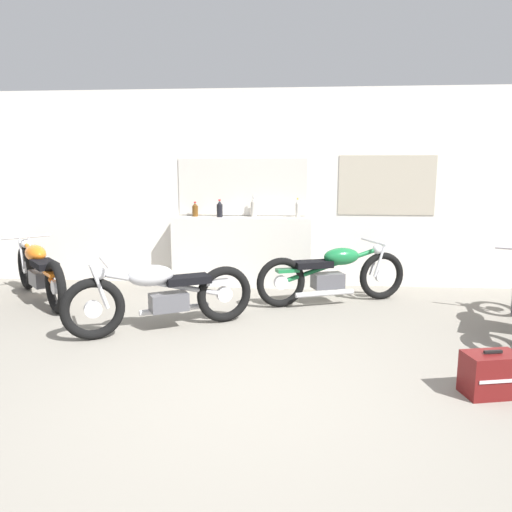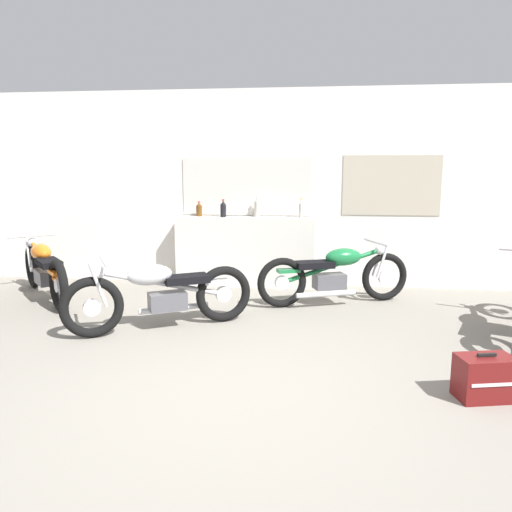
{
  "view_description": "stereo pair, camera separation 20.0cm",
  "coord_description": "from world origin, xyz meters",
  "px_view_note": "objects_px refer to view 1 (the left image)",
  "views": [
    {
      "loc": [
        0.44,
        -3.46,
        1.72
      ],
      "look_at": [
        -0.05,
        2.19,
        0.7
      ],
      "focal_mm": 35.0,
      "sensor_mm": 36.0,
      "label": 1
    },
    {
      "loc": [
        0.64,
        -3.44,
        1.72
      ],
      "look_at": [
        -0.05,
        2.19,
        0.7
      ],
      "focal_mm": 35.0,
      "sensor_mm": 36.0,
      "label": 2
    }
  ],
  "objects_px": {
    "motorcycle_silver": "(162,294)",
    "motorcycle_orange": "(39,271)",
    "bottle_left_center": "(220,209)",
    "bottle_right_center": "(297,209)",
    "hard_case_darkred": "(491,374)",
    "bottle_center": "(254,208)",
    "motorcycle_green": "(333,273)",
    "bottle_leftmost": "(195,210)"
  },
  "relations": [
    {
      "from": "bottle_left_center",
      "to": "bottle_right_center",
      "type": "xyz_separation_m",
      "value": [
        1.1,
        0.0,
        0.01
      ]
    },
    {
      "from": "motorcycle_silver",
      "to": "motorcycle_orange",
      "type": "bearing_deg",
      "value": 151.11
    },
    {
      "from": "motorcycle_orange",
      "to": "bottle_left_center",
      "type": "bearing_deg",
      "value": 23.68
    },
    {
      "from": "bottle_left_center",
      "to": "motorcycle_silver",
      "type": "bearing_deg",
      "value": -98.41
    },
    {
      "from": "bottle_leftmost",
      "to": "bottle_right_center",
      "type": "height_order",
      "value": "bottle_right_center"
    },
    {
      "from": "motorcycle_green",
      "to": "hard_case_darkred",
      "type": "distance_m",
      "value": 2.74
    },
    {
      "from": "bottle_right_center",
      "to": "motorcycle_silver",
      "type": "height_order",
      "value": "bottle_right_center"
    },
    {
      "from": "motorcycle_silver",
      "to": "hard_case_darkred",
      "type": "xyz_separation_m",
      "value": [
        2.9,
        -1.29,
        -0.23
      ]
    },
    {
      "from": "motorcycle_silver",
      "to": "motorcycle_orange",
      "type": "xyz_separation_m",
      "value": [
        -1.92,
        1.06,
        -0.0
      ]
    },
    {
      "from": "bottle_center",
      "to": "motorcycle_silver",
      "type": "distance_m",
      "value": 2.37
    },
    {
      "from": "bottle_left_center",
      "to": "motorcycle_orange",
      "type": "bearing_deg",
      "value": -156.32
    },
    {
      "from": "bottle_leftmost",
      "to": "bottle_right_center",
      "type": "distance_m",
      "value": 1.48
    },
    {
      "from": "bottle_center",
      "to": "bottle_left_center",
      "type": "bearing_deg",
      "value": -170.43
    },
    {
      "from": "motorcycle_green",
      "to": "motorcycle_orange",
      "type": "distance_m",
      "value": 3.79
    },
    {
      "from": "motorcycle_green",
      "to": "bottle_leftmost",
      "type": "bearing_deg",
      "value": 155.96
    },
    {
      "from": "bottle_right_center",
      "to": "motorcycle_orange",
      "type": "xyz_separation_m",
      "value": [
        -3.32,
        -0.97,
        -0.74
      ]
    },
    {
      "from": "bottle_center",
      "to": "motorcycle_silver",
      "type": "xyz_separation_m",
      "value": [
        -0.78,
        -2.11,
        -0.75
      ]
    },
    {
      "from": "bottle_right_center",
      "to": "bottle_center",
      "type": "bearing_deg",
      "value": 172.86
    },
    {
      "from": "motorcycle_silver",
      "to": "motorcycle_green",
      "type": "xyz_separation_m",
      "value": [
        1.87,
        1.23,
        -0.0
      ]
    },
    {
      "from": "hard_case_darkred",
      "to": "motorcycle_green",
      "type": "bearing_deg",
      "value": 112.29
    },
    {
      "from": "motorcycle_orange",
      "to": "hard_case_darkred",
      "type": "bearing_deg",
      "value": -25.98
    },
    {
      "from": "bottle_left_center",
      "to": "bottle_right_center",
      "type": "height_order",
      "value": "bottle_right_center"
    },
    {
      "from": "bottle_leftmost",
      "to": "motorcycle_orange",
      "type": "bearing_deg",
      "value": -150.62
    },
    {
      "from": "bottle_right_center",
      "to": "hard_case_darkred",
      "type": "xyz_separation_m",
      "value": [
        1.5,
        -3.32,
        -0.96
      ]
    },
    {
      "from": "bottle_leftmost",
      "to": "motorcycle_silver",
      "type": "xyz_separation_m",
      "value": [
        0.07,
        -2.1,
        -0.71
      ]
    },
    {
      "from": "motorcycle_silver",
      "to": "hard_case_darkred",
      "type": "relative_size",
      "value": 4.01
    },
    {
      "from": "motorcycle_silver",
      "to": "hard_case_darkred",
      "type": "bearing_deg",
      "value": -23.97
    },
    {
      "from": "motorcycle_green",
      "to": "motorcycle_orange",
      "type": "bearing_deg",
      "value": -177.34
    },
    {
      "from": "bottle_center",
      "to": "motorcycle_orange",
      "type": "bearing_deg",
      "value": -158.67
    },
    {
      "from": "motorcycle_green",
      "to": "motorcycle_silver",
      "type": "bearing_deg",
      "value": -146.55
    },
    {
      "from": "bottle_center",
      "to": "bottle_right_center",
      "type": "distance_m",
      "value": 0.63
    },
    {
      "from": "bottle_leftmost",
      "to": "motorcycle_green",
      "type": "xyz_separation_m",
      "value": [
        1.94,
        -0.86,
        -0.71
      ]
    },
    {
      "from": "motorcycle_orange",
      "to": "hard_case_darkred",
      "type": "xyz_separation_m",
      "value": [
        4.82,
        -2.35,
        -0.22
      ]
    },
    {
      "from": "bottle_right_center",
      "to": "motorcycle_green",
      "type": "height_order",
      "value": "bottle_right_center"
    },
    {
      "from": "hard_case_darkred",
      "to": "bottle_left_center",
      "type": "bearing_deg",
      "value": 128.08
    },
    {
      "from": "bottle_left_center",
      "to": "motorcycle_silver",
      "type": "height_order",
      "value": "bottle_left_center"
    },
    {
      "from": "bottle_left_center",
      "to": "bottle_right_center",
      "type": "distance_m",
      "value": 1.1
    },
    {
      "from": "bottle_right_center",
      "to": "motorcycle_green",
      "type": "bearing_deg",
      "value": -59.93
    },
    {
      "from": "bottle_center",
      "to": "motorcycle_green",
      "type": "height_order",
      "value": "bottle_center"
    },
    {
      "from": "bottle_right_center",
      "to": "bottle_left_center",
      "type": "bearing_deg",
      "value": -179.87
    },
    {
      "from": "bottle_leftmost",
      "to": "bottle_center",
      "type": "xyz_separation_m",
      "value": [
        0.85,
        0.01,
        0.04
      ]
    },
    {
      "from": "bottle_left_center",
      "to": "bottle_center",
      "type": "distance_m",
      "value": 0.49
    }
  ]
}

